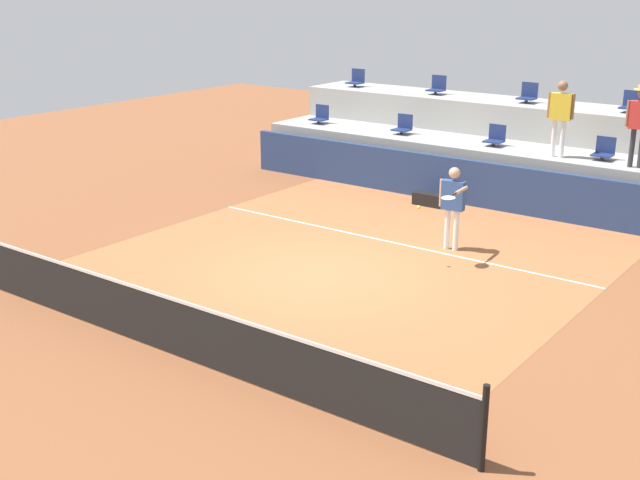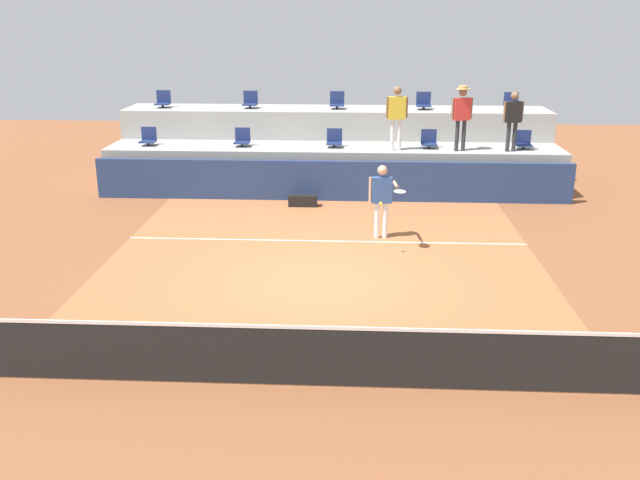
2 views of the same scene
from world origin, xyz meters
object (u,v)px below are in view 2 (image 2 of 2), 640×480
stadium_chair_upper_left (250,101)px  spectator_in_white (513,116)px  spectator_leaning_on_rail (397,112)px  stadium_chair_upper_far_right (511,103)px  tennis_ball (381,203)px  stadium_chair_lower_far_right (523,141)px  stadium_chair_upper_center (337,102)px  spectator_with_hat (462,111)px  stadium_chair_upper_right (424,102)px  equipment_bag (303,201)px  stadium_chair_lower_left (242,139)px  stadium_chair_lower_right (429,140)px  tennis_player (382,194)px  stadium_chair_lower_center (334,140)px  stadium_chair_upper_far_left (163,100)px  stadium_chair_lower_far_left (148,138)px

stadium_chair_upper_left → spectator_in_white: size_ratio=0.32×
spectator_in_white → spectator_leaning_on_rail: bearing=-180.0°
stadium_chair_upper_far_right → tennis_ball: size_ratio=7.65×
stadium_chair_lower_far_right → spectator_in_white: spectator_in_white is taller
stadium_chair_upper_center → spectator_with_hat: spectator_with_hat is taller
stadium_chair_upper_right → equipment_bag: size_ratio=0.68×
stadium_chair_lower_left → stadium_chair_lower_right: 5.34m
stadium_chair_upper_left → tennis_player: size_ratio=0.31×
stadium_chair_lower_center → stadium_chair_upper_far_right: stadium_chair_upper_far_right is taller
stadium_chair_upper_center → stadium_chair_lower_center: bearing=-90.6°
stadium_chair_lower_right → spectator_in_white: 2.37m
stadium_chair_lower_far_right → tennis_ball: (-4.17, -5.76, -0.31)m
stadium_chair_upper_far_left → tennis_player: (6.62, -6.34, -1.28)m
stadium_chair_lower_center → stadium_chair_lower_far_left: bearing=180.0°
stadium_chair_lower_far_right → stadium_chair_upper_right: (-2.68, 1.80, 0.85)m
stadium_chair_upper_right → spectator_with_hat: bearing=-68.7°
stadium_chair_lower_center → spectator_in_white: bearing=-4.5°
stadium_chair_upper_far_left → spectator_leaning_on_rail: spectator_leaning_on_rail is taller
stadium_chair_upper_far_right → spectator_in_white: (-0.40, -2.18, -0.09)m
stadium_chair_lower_right → stadium_chair_upper_right: 1.99m
stadium_chair_lower_far_left → equipment_bag: (4.62, -1.87, -1.31)m
stadium_chair_lower_left → stadium_chair_lower_far_right: 7.99m
stadium_chair_upper_left → equipment_bag: size_ratio=0.68×
stadium_chair_lower_left → stadium_chair_lower_center: (2.65, 0.00, 0.00)m
stadium_chair_lower_far_right → stadium_chair_upper_left: 8.24m
stadium_chair_lower_far_left → stadium_chair_lower_far_right: (10.73, 0.00, 0.00)m
stadium_chair_lower_center → stadium_chair_lower_far_right: 5.34m
spectator_leaning_on_rail → stadium_chair_upper_left: bearing=153.5°
stadium_chair_lower_far_right → spectator_in_white: (-0.43, -0.38, 0.76)m
tennis_player → equipment_bag: (-2.00, 2.66, -0.89)m
stadium_chair_lower_center → spectator_leaning_on_rail: 1.97m
stadium_chair_lower_far_right → stadium_chair_upper_far_right: size_ratio=1.00×
tennis_ball → stadium_chair_upper_far_left: bearing=130.9°
stadium_chair_upper_center → spectator_in_white: 5.35m
tennis_player → equipment_bag: size_ratio=2.23×
stadium_chair_lower_far_left → stadium_chair_lower_right: bearing=0.0°
stadium_chair_lower_left → stadium_chair_upper_left: stadium_chair_upper_left is taller
stadium_chair_lower_far_left → stadium_chair_upper_center: 5.76m
tennis_ball → stadium_chair_upper_far_right: bearing=61.3°
stadium_chair_lower_far_right → spectator_with_hat: spectator_with_hat is taller
stadium_chair_upper_center → tennis_player: bearing=-79.1°
stadium_chair_upper_left → stadium_chair_upper_center: size_ratio=1.00×
stadium_chair_upper_left → equipment_bag: 4.67m
stadium_chair_lower_left → stadium_chair_upper_right: 5.67m
stadium_chair_upper_center → spectator_in_white: spectator_in_white is taller
stadium_chair_lower_right → spectator_in_white: spectator_in_white is taller
spectator_leaning_on_rail → spectator_in_white: 3.17m
spectator_in_white → stadium_chair_lower_far_left: bearing=177.9°
stadium_chair_lower_right → spectator_leaning_on_rail: spectator_leaning_on_rail is taller
tennis_player → spectator_in_white: 5.66m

